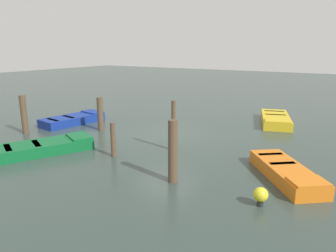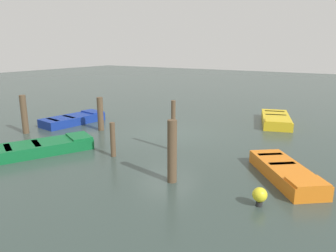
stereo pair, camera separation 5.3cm
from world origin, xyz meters
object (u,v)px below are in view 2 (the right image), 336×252
(mooring_piling_mid_right, at_px, (100,114))
(marker_buoy, at_px, (260,195))
(mooring_piling_mid_left, at_px, (113,140))
(mooring_piling_center, at_px, (24,114))
(rowboat_blue, at_px, (73,119))
(mooring_piling_near_left, at_px, (173,126))
(mooring_piling_near_right, at_px, (172,152))
(rowboat_green, at_px, (45,147))
(rowboat_yellow, at_px, (276,119))
(rowboat_orange, at_px, (286,172))

(mooring_piling_mid_right, relative_size, marker_buoy, 3.22)
(mooring_piling_mid_left, bearing_deg, mooring_piling_mid_right, -40.15)
(mooring_piling_mid_right, bearing_deg, mooring_piling_center, 41.30)
(rowboat_blue, distance_m, mooring_piling_near_left, 6.63)
(mooring_piling_near_right, xyz_separation_m, mooring_piling_center, (8.33, -1.06, -0.05))
(mooring_piling_center, xyz_separation_m, marker_buoy, (-10.88, 1.18, -0.58))
(rowboat_green, bearing_deg, mooring_piling_near_left, -29.22)
(mooring_piling_center, relative_size, mooring_piling_near_left, 0.91)
(rowboat_blue, bearing_deg, mooring_piling_mid_left, -110.47)
(rowboat_yellow, xyz_separation_m, mooring_piling_near_right, (0.76, 8.91, 0.70))
(rowboat_orange, xyz_separation_m, mooring_piling_center, (11.05, 0.84, 0.65))
(rowboat_blue, xyz_separation_m, rowboat_green, (-2.62, 3.72, -0.00))
(rowboat_green, distance_m, mooring_piling_near_left, 4.79)
(mooring_piling_mid_right, bearing_deg, rowboat_green, 98.16)
(rowboat_orange, xyz_separation_m, mooring_piling_near_left, (4.18, -0.58, 0.73))
(mooring_piling_mid_right, xyz_separation_m, marker_buoy, (-8.39, 3.36, -0.49))
(rowboat_blue, xyz_separation_m, mooring_piling_mid_right, (-2.13, 0.25, 0.56))
(rowboat_orange, distance_m, rowboat_green, 8.34)
(rowboat_blue, height_order, mooring_piling_mid_right, mooring_piling_mid_right)
(rowboat_green, xyz_separation_m, mooring_piling_mid_left, (-2.44, -1.00, 0.40))
(mooring_piling_near_right, xyz_separation_m, mooring_piling_near_left, (1.45, -2.49, 0.03))
(mooring_piling_near_left, bearing_deg, marker_buoy, 147.00)
(mooring_piling_mid_left, bearing_deg, rowboat_orange, -168.65)
(rowboat_green, bearing_deg, mooring_piling_center, 92.66)
(rowboat_orange, height_order, rowboat_yellow, same)
(mooring_piling_mid_left, distance_m, mooring_piling_center, 5.44)
(rowboat_yellow, height_order, mooring_piling_near_right, mooring_piling_near_right)
(rowboat_orange, bearing_deg, mooring_piling_mid_right, -137.32)
(rowboat_blue, relative_size, mooring_piling_near_left, 1.74)
(mooring_piling_mid_left, bearing_deg, mooring_piling_near_right, 165.03)
(mooring_piling_mid_left, bearing_deg, rowboat_blue, -28.29)
(mooring_piling_center, bearing_deg, rowboat_blue, -98.50)
(mooring_piling_center, height_order, marker_buoy, mooring_piling_center)
(mooring_piling_near_right, height_order, mooring_piling_near_left, mooring_piling_near_left)
(rowboat_orange, xyz_separation_m, mooring_piling_mid_right, (8.56, -1.34, 0.56))
(rowboat_yellow, xyz_separation_m, mooring_piling_mid_left, (3.66, 8.13, 0.40))
(rowboat_yellow, height_order, marker_buoy, marker_buoy)
(rowboat_orange, height_order, mooring_piling_near_right, mooring_piling_near_right)
(rowboat_green, xyz_separation_m, mooring_piling_near_right, (-5.34, -0.22, 0.70))
(rowboat_yellow, distance_m, mooring_piling_near_right, 8.97)
(rowboat_green, relative_size, mooring_piling_center, 2.08)
(rowboat_orange, xyz_separation_m, marker_buoy, (0.18, 2.02, 0.07))
(mooring_piling_near_left, bearing_deg, rowboat_orange, 172.08)
(rowboat_blue, relative_size, rowboat_green, 0.92)
(rowboat_yellow, height_order, mooring_piling_mid_right, mooring_piling_mid_right)
(rowboat_yellow, bearing_deg, mooring_piling_mid_left, -41.60)
(rowboat_green, bearing_deg, mooring_piling_mid_right, 34.05)
(mooring_piling_near_left, bearing_deg, mooring_piling_mid_right, -9.88)
(mooring_piling_mid_right, height_order, mooring_piling_near_left, mooring_piling_near_left)
(rowboat_yellow, bearing_deg, mooring_piling_near_right, -22.24)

